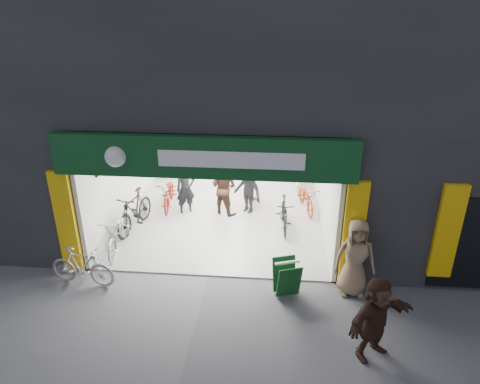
# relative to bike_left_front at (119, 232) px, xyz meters

# --- Properties ---
(ground) EXTENTS (60.00, 60.00, 0.00)m
(ground) POSITION_rel_bike_left_front_xyz_m (2.50, -1.04, -0.50)
(ground) COLOR #56565B
(ground) RESTS_ON ground
(building) EXTENTS (17.00, 10.27, 8.00)m
(building) POSITION_rel_bike_left_front_xyz_m (3.41, 3.95, 3.81)
(building) COLOR #232326
(building) RESTS_ON ground
(bike_left_front) EXTENTS (0.85, 1.97, 1.01)m
(bike_left_front) POSITION_rel_bike_left_front_xyz_m (0.00, 0.00, 0.00)
(bike_left_front) COLOR #A5A5AA
(bike_left_front) RESTS_ON ground
(bike_left_midfront) EXTENTS (0.90, 1.99, 1.16)m
(bike_left_midfront) POSITION_rel_bike_left_front_xyz_m (0.08, 1.09, 0.07)
(bike_left_midfront) COLOR black
(bike_left_midfront) RESTS_ON ground
(bike_left_midback) EXTENTS (0.81, 1.83, 0.93)m
(bike_left_midback) POSITION_rel_bike_left_front_xyz_m (0.70, 2.60, -0.04)
(bike_left_midback) COLOR maroon
(bike_left_midback) RESTS_ON ground
(bike_left_back) EXTENTS (0.59, 1.67, 0.99)m
(bike_left_back) POSITION_rel_bike_left_front_xyz_m (0.06, 5.40, -0.01)
(bike_left_back) COLOR #AAA9AE
(bike_left_back) RESTS_ON ground
(bike_right_front) EXTENTS (0.55, 1.61, 0.96)m
(bike_right_front) POSITION_rel_bike_left_front_xyz_m (4.30, 1.44, -0.03)
(bike_right_front) COLOR black
(bike_right_front) RESTS_ON ground
(bike_right_mid) EXTENTS (0.87, 1.70, 0.85)m
(bike_right_mid) POSITION_rel_bike_left_front_xyz_m (5.00, 2.74, -0.08)
(bike_right_mid) COLOR #992C0D
(bike_right_mid) RESTS_ON ground
(bike_right_back) EXTENTS (0.64, 1.82, 1.07)m
(bike_right_back) POSITION_rel_bike_left_front_xyz_m (4.83, 4.33, 0.03)
(bike_right_back) COLOR #B4B3B8
(bike_right_back) RESTS_ON ground
(parked_bike) EXTENTS (1.62, 0.66, 0.95)m
(parked_bike) POSITION_rel_bike_left_front_xyz_m (-0.30, -1.57, -0.03)
(parked_bike) COLOR #A9A9AD
(parked_bike) RESTS_ON ground
(customer_a) EXTENTS (0.70, 0.63, 1.61)m
(customer_a) POSITION_rel_bike_left_front_xyz_m (1.32, 2.23, 0.30)
(customer_a) COLOR black
(customer_a) RESTS_ON ground
(customer_b) EXTENTS (1.06, 0.97, 1.76)m
(customer_b) POSITION_rel_bike_left_front_xyz_m (2.47, 2.32, 0.38)
(customer_b) COLOR #3C231B
(customer_b) RESTS_ON ground
(customer_c) EXTENTS (1.18, 1.12, 1.61)m
(customer_c) POSITION_rel_bike_left_front_xyz_m (3.18, 2.41, 0.30)
(customer_c) COLOR black
(customer_c) RESTS_ON ground
(customer_d) EXTENTS (1.11, 0.83, 1.74)m
(customer_d) POSITION_rel_bike_left_front_xyz_m (3.19, 3.29, 0.37)
(customer_d) COLOR #926D55
(customer_d) RESTS_ON ground
(pedestrian_near) EXTENTS (0.90, 0.60, 1.81)m
(pedestrian_near) POSITION_rel_bike_left_front_xyz_m (5.80, -1.34, 0.40)
(pedestrian_near) COLOR #876B4E
(pedestrian_near) RESTS_ON ground
(pedestrian_far) EXTENTS (1.52, 1.30, 1.65)m
(pedestrian_far) POSITION_rel_bike_left_front_xyz_m (5.88, -3.19, 0.32)
(pedestrian_far) COLOR #362118
(pedestrian_far) RESTS_ON ground
(sandwich_board) EXTENTS (0.67, 0.68, 0.82)m
(sandwich_board) POSITION_rel_bike_left_front_xyz_m (4.34, -1.54, -0.05)
(sandwich_board) COLOR #104119
(sandwich_board) RESTS_ON ground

